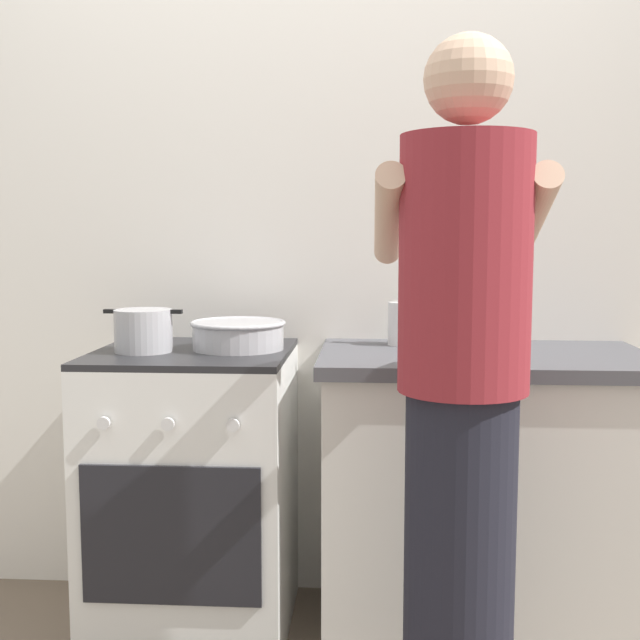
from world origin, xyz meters
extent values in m
cube|color=silver|center=(0.20, 0.50, 1.25)|extent=(3.20, 0.10, 2.50)
cube|color=silver|center=(0.55, 0.15, 0.43)|extent=(0.96, 0.56, 0.86)
cube|color=#4C4C51|center=(0.55, 0.15, 0.88)|extent=(1.00, 0.60, 0.04)
cube|color=white|center=(-0.35, 0.15, 0.44)|extent=(0.60, 0.60, 0.88)
cube|color=#232326|center=(-0.35, 0.15, 0.89)|extent=(0.60, 0.60, 0.02)
cube|color=black|center=(-0.35, -0.16, 0.42)|extent=(0.51, 0.01, 0.40)
cylinder|color=silver|center=(-0.53, -0.16, 0.74)|extent=(0.04, 0.01, 0.04)
cylinder|color=silver|center=(-0.35, -0.16, 0.74)|extent=(0.04, 0.01, 0.04)
cylinder|color=silver|center=(-0.17, -0.16, 0.74)|extent=(0.04, 0.01, 0.04)
cylinder|color=#B2B2B7|center=(-0.49, 0.10, 0.97)|extent=(0.18, 0.18, 0.13)
cube|color=black|center=(-0.59, 0.10, 1.02)|extent=(0.04, 0.02, 0.01)
cube|color=black|center=(-0.39, 0.10, 1.02)|extent=(0.04, 0.02, 0.01)
cylinder|color=#B7B7BC|center=(-0.21, 0.18, 0.94)|extent=(0.28, 0.28, 0.09)
torus|color=#B7B7BC|center=(-0.21, 0.18, 0.98)|extent=(0.30, 0.30, 0.01)
cylinder|color=silver|center=(0.31, 0.31, 0.97)|extent=(0.10, 0.10, 0.14)
cylinder|color=silver|center=(0.33, 0.31, 1.04)|extent=(0.01, 0.03, 0.24)
sphere|color=silver|center=(0.33, 0.31, 1.17)|extent=(0.03, 0.03, 0.03)
cylinder|color=#B7BABF|center=(0.32, 0.32, 1.06)|extent=(0.06, 0.05, 0.29)
sphere|color=#B7BABF|center=(0.32, 0.32, 1.22)|extent=(0.03, 0.03, 0.03)
cylinder|color=#9E7547|center=(0.31, 0.33, 1.05)|extent=(0.08, 0.01, 0.27)
sphere|color=#9E7547|center=(0.31, 0.33, 1.20)|extent=(0.03, 0.03, 0.03)
cylinder|color=silver|center=(0.55, 0.09, 0.93)|extent=(0.04, 0.04, 0.06)
cylinder|color=red|center=(0.55, 0.09, 0.97)|extent=(0.04, 0.04, 0.02)
cylinder|color=black|center=(0.42, -0.45, 0.45)|extent=(0.26, 0.26, 0.90)
cylinder|color=maroon|center=(0.42, -0.45, 1.19)|extent=(0.30, 0.30, 0.58)
sphere|color=#D3AA8C|center=(0.42, -0.45, 1.60)|extent=(0.20, 0.20, 0.20)
cylinder|color=#D3AA8C|center=(0.25, -0.31, 1.30)|extent=(0.07, 0.41, 0.24)
cylinder|color=#D3AA8C|center=(0.59, -0.31, 1.30)|extent=(0.07, 0.41, 0.24)
camera|label=1|loc=(0.21, -2.27, 1.26)|focal=44.82mm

